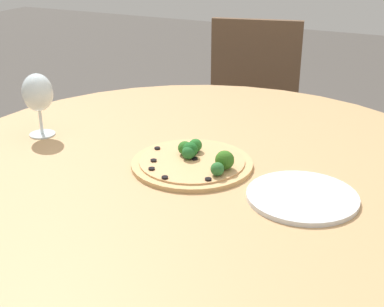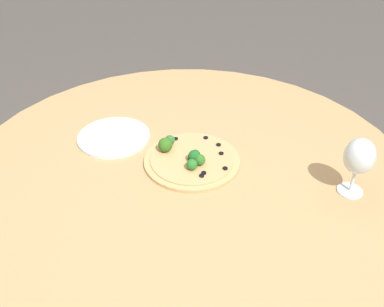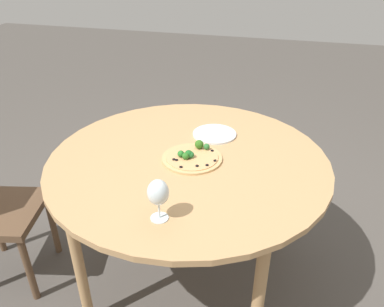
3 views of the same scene
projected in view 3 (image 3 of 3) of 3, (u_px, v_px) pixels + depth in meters
ground_plane at (189, 276)px, 2.11m from camera, size 12.00×12.00×0.00m
dining_table at (188, 170)px, 1.76m from camera, size 1.29×1.29×0.78m
pizza at (192, 156)px, 1.71m from camera, size 0.28×0.28×0.06m
wine_glass at (158, 193)px, 1.29m from camera, size 0.08×0.08×0.16m
plate_near at (215, 134)px, 1.92m from camera, size 0.22×0.22×0.01m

